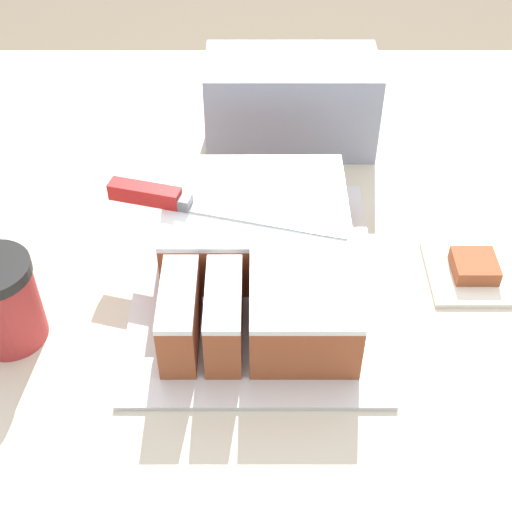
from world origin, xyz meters
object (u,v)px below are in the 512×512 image
Objects in this scene: storage_box at (291,102)px; knife at (171,199)px; cake_board at (256,281)px; brownie at (475,266)px; cake at (259,253)px; coffee_cup at (2,302)px.

knife is at bearing -120.10° from storage_box.
knife is (-0.11, 0.05, 0.09)m from cake_board.
knife is 5.41× the size of brownie.
brownie is 0.21× the size of storage_box.
cake_board is 0.04m from cake.
knife reaches higher than cake_board.
coffee_cup is at bearing -163.15° from cake_board.
coffee_cup is 0.58m from brownie.
cake is at bearing 17.63° from coffee_cup.
coffee_cup reaches higher than cake_board.
coffee_cup is 0.44× the size of storage_box.
storage_box is (0.05, 0.32, 0.07)m from cake_board.
storage_box reaches higher than cake_board.
brownie is at bearing 9.71° from knife.
cake_board is 1.23× the size of cake.
knife is at bearing 154.71° from cake_board.
knife is at bearing 157.97° from cake.
coffee_cup is 0.53m from storage_box.
knife is 2.62× the size of coffee_cup.
storage_box is (-0.23, 0.31, 0.05)m from brownie.
cake is (0.00, 0.01, 0.04)m from cake_board.
coffee_cup is at bearing -162.37° from cake.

